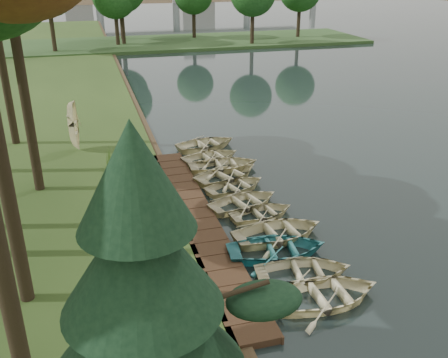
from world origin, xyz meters
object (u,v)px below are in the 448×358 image
object	(u,v)px
boardwalk	(198,221)
pine_tree	(142,286)
rowboat_0	(326,292)
rowboat_2	(277,247)
rowboat_1	(304,269)
stored_rowboat	(78,145)

from	to	relation	value
boardwalk	pine_tree	bearing A→B (deg)	-107.10
rowboat_0	rowboat_2	xyz separation A→B (m)	(-0.53, 3.09, 0.00)
pine_tree	rowboat_0	bearing A→B (deg)	37.03
boardwalk	rowboat_0	bearing A→B (deg)	-66.19
boardwalk	rowboat_1	xyz separation A→B (m)	(2.74, -5.06, 0.26)
boardwalk	rowboat_2	distance (m)	4.18
boardwalk	rowboat_0	world-z (taller)	rowboat_0
boardwalk	rowboat_0	distance (m)	7.15
rowboat_0	pine_tree	world-z (taller)	pine_tree
rowboat_0	pine_tree	distance (m)	9.34
rowboat_1	stored_rowboat	xyz separation A→B (m)	(-7.63, 15.17, 0.19)
rowboat_1	stored_rowboat	bearing A→B (deg)	34.12
boardwalk	rowboat_2	world-z (taller)	rowboat_2
rowboat_0	rowboat_1	bearing A→B (deg)	4.76
pine_tree	rowboat_2	bearing A→B (deg)	53.51
pine_tree	boardwalk	bearing A→B (deg)	72.90
rowboat_0	pine_tree	size ratio (longest dim) A/B	0.47
rowboat_2	stored_rowboat	world-z (taller)	stored_rowboat
rowboat_2	stored_rowboat	size ratio (longest dim) A/B	1.34
boardwalk	rowboat_2	bearing A→B (deg)	-55.64
rowboat_1	stored_rowboat	size ratio (longest dim) A/B	1.21
rowboat_0	stored_rowboat	size ratio (longest dim) A/B	1.32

